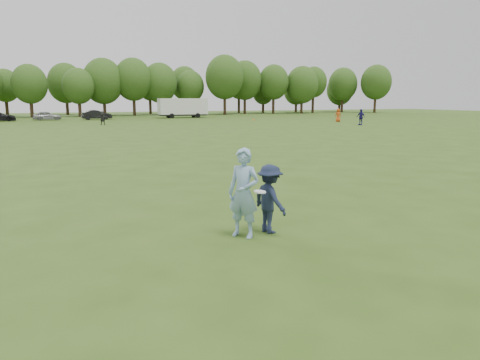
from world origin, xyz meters
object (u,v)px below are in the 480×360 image
(player_far_d, at_px, (103,118))
(car_f, at_px, (97,115))
(field_cone, at_px, (254,119))
(thrower, at_px, (244,193))
(car_e, at_px, (47,116))
(defender, at_px, (270,199))
(player_far_b, at_px, (361,117))
(cargo_trailer, at_px, (183,107))
(player_far_c, at_px, (338,115))

(player_far_d, xyz_separation_m, car_f, (0.37, 14.16, -0.10))
(field_cone, bearing_deg, thrower, -114.61)
(car_e, bearing_deg, car_f, -101.26)
(car_e, bearing_deg, field_cone, -117.65)
(defender, relative_size, player_far_b, 0.84)
(cargo_trailer, bearing_deg, player_far_d, -132.38)
(player_far_d, distance_m, car_f, 14.17)
(player_far_b, height_order, player_far_c, player_far_b)
(car_f, bearing_deg, defender, 174.39)
(defender, xyz_separation_m, player_far_d, (0.32, 46.07, 0.02))
(thrower, distance_m, player_far_b, 44.83)
(player_far_c, xyz_separation_m, car_f, (-30.17, 19.26, -0.19))
(player_far_d, distance_m, car_e, 16.31)
(player_far_b, height_order, car_e, player_far_b)
(player_far_b, xyz_separation_m, field_cone, (-7.04, 15.58, -0.81))
(defender, height_order, car_e, defender)
(player_far_d, bearing_deg, cargo_trailer, 55.74)
(player_far_d, relative_size, cargo_trailer, 0.18)
(player_far_b, bearing_deg, car_f, -148.39)
(player_far_b, bearing_deg, player_far_c, 150.01)
(thrower, xyz_separation_m, field_cone, (22.56, 49.25, -0.86))
(defender, relative_size, player_far_d, 0.98)
(car_f, height_order, field_cone, car_f)
(cargo_trailer, bearing_deg, field_cone, -59.41)
(player_far_c, relative_size, car_e, 0.46)
(car_f, bearing_deg, car_e, 78.65)
(field_cone, bearing_deg, player_far_c, -42.47)
(defender, height_order, player_far_c, player_far_c)
(player_far_b, distance_m, player_far_c, 7.60)
(defender, distance_m, cargo_trailer, 63.33)
(defender, xyz_separation_m, car_e, (-6.21, 61.01, -0.13))
(player_far_c, height_order, car_f, player_far_c)
(field_cone, bearing_deg, player_far_b, -65.69)
(player_far_b, height_order, car_f, player_far_b)
(car_f, bearing_deg, player_far_d, 173.54)
(field_cone, height_order, cargo_trailer, cargo_trailer)
(defender, height_order, player_far_b, player_far_b)
(player_far_b, distance_m, cargo_trailer, 31.50)
(defender, distance_m, car_f, 60.23)
(thrower, xyz_separation_m, player_far_c, (31.55, 41.02, -0.10))
(player_far_b, bearing_deg, thrower, -56.38)
(player_far_d, bearing_deg, player_far_b, -15.41)
(defender, xyz_separation_m, player_far_c, (30.87, 40.97, 0.11))
(car_e, bearing_deg, player_far_d, -161.23)
(thrower, bearing_deg, defender, 54.24)
(car_e, bearing_deg, thrower, -179.68)
(player_far_c, xyz_separation_m, player_far_d, (-30.55, 5.10, -0.09))
(player_far_b, relative_size, car_e, 0.49)
(field_cone, relative_size, cargo_trailer, 0.03)
(car_f, distance_m, field_cone, 23.89)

